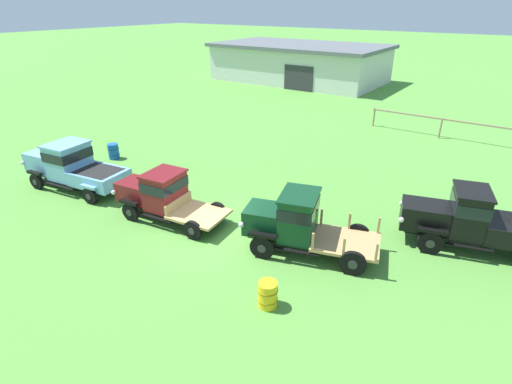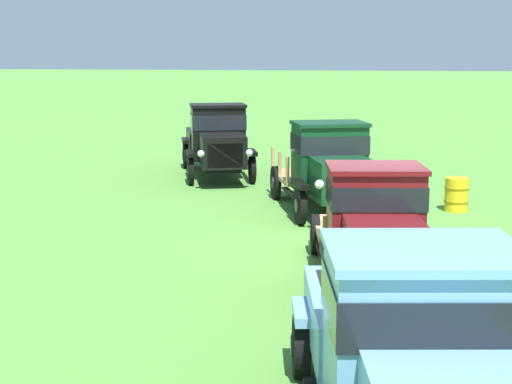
{
  "view_description": "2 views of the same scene",
  "coord_description": "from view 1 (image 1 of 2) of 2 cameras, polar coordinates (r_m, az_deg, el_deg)",
  "views": [
    {
      "loc": [
        8.9,
        -9.91,
        8.08
      ],
      "look_at": [
        0.46,
        2.24,
        1.0
      ],
      "focal_mm": 28.0,
      "sensor_mm": 36.0,
      "label": 1
    },
    {
      "loc": [
        -15.28,
        0.03,
        3.95
      ],
      "look_at": [
        0.46,
        2.24,
        1.0
      ],
      "focal_mm": 55.0,
      "sensor_mm": 36.0,
      "label": 2
    }
  ],
  "objects": [
    {
      "name": "paddock_fence",
      "position": [
        28.7,
        28.92,
        8.07
      ],
      "size": [
        13.17,
        0.55,
        1.32
      ],
      "color": "#997F60",
      "rests_on": "ground"
    },
    {
      "name": "farm_shed",
      "position": [
        46.73,
        6.25,
        17.93
      ],
      "size": [
        18.29,
        10.6,
        3.92
      ],
      "color": "silver",
      "rests_on": "ground"
    },
    {
      "name": "vintage_truck_far_side",
      "position": [
        16.06,
        28.91,
        -3.58
      ],
      "size": [
        5.45,
        3.07,
        2.25
      ],
      "color": "black",
      "rests_on": "ground"
    },
    {
      "name": "oil_drum_near_fence",
      "position": [
        24.05,
        -19.69,
        5.5
      ],
      "size": [
        0.62,
        0.62,
        0.86
      ],
      "color": "#1951B2",
      "rests_on": "ground"
    },
    {
      "name": "oil_drum_beside_row",
      "position": [
        11.94,
        1.69,
        -14.4
      ],
      "size": [
        0.6,
        0.6,
        0.82
      ],
      "color": "gold",
      "rests_on": "ground"
    },
    {
      "name": "vintage_truck_second_in_line",
      "position": [
        16.59,
        -13.46,
        -0.22
      ],
      "size": [
        5.07,
        2.37,
        2.02
      ],
      "color": "black",
      "rests_on": "ground"
    },
    {
      "name": "vintage_truck_midrow_center",
      "position": [
        14.04,
        5.57,
        -4.05
      ],
      "size": [
        5.05,
        3.12,
        2.21
      ],
      "color": "black",
      "rests_on": "ground"
    },
    {
      "name": "vintage_truck_foreground_near",
      "position": [
        20.71,
        -24.77,
        3.43
      ],
      "size": [
        5.69,
        2.72,
        2.18
      ],
      "color": "black",
      "rests_on": "ground"
    },
    {
      "name": "ground_plane",
      "position": [
        15.58,
        -6.15,
        -5.83
      ],
      "size": [
        240.0,
        240.0,
        0.0
      ],
      "primitive_type": "plane",
      "color": "#518E38"
    }
  ]
}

